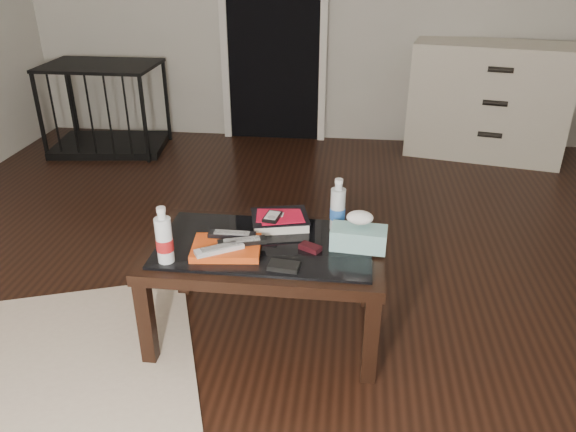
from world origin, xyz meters
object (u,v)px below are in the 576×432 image
object	(u,v)px
water_bottle_right	(338,204)
tissue_box	(359,238)
dresser	(487,101)
water_bottle_left	(164,235)
pet_crate	(108,122)
coffee_table	(265,256)
textbook	(280,220)

from	to	relation	value
water_bottle_right	tissue_box	distance (m)	0.20
water_bottle_right	tissue_box	size ratio (longest dim) A/B	1.03
dresser	water_bottle_right	size ratio (longest dim) A/B	5.36
water_bottle_left	tissue_box	distance (m)	0.79
water_bottle_right	pet_crate	bearing A→B (deg)	133.18
dresser	coffee_table	bearing A→B (deg)	-107.30
water_bottle_left	coffee_table	bearing A→B (deg)	27.04
coffee_table	water_bottle_right	xyz separation A→B (m)	(0.30, 0.17, 0.18)
dresser	textbook	distance (m)	2.72
textbook	pet_crate	bearing A→B (deg)	115.73
dresser	textbook	world-z (taller)	dresser
coffee_table	dresser	world-z (taller)	dresser
dresser	pet_crate	distance (m)	3.12
water_bottle_left	tissue_box	size ratio (longest dim) A/B	1.03
dresser	water_bottle_left	xyz separation A→B (m)	(-1.78, -2.72, 0.13)
textbook	tissue_box	distance (m)	0.39
coffee_table	textbook	bearing A→B (deg)	76.83
pet_crate	water_bottle_right	size ratio (longest dim) A/B	4.06
dresser	pet_crate	world-z (taller)	dresser
pet_crate	water_bottle_left	size ratio (longest dim) A/B	4.06
water_bottle_left	water_bottle_right	xyz separation A→B (m)	(0.67, 0.36, 0.00)
coffee_table	tissue_box	distance (m)	0.41
dresser	tissue_box	xyz separation A→B (m)	(-1.01, -2.52, 0.06)
coffee_table	tissue_box	bearing A→B (deg)	1.67
pet_crate	water_bottle_right	xyz separation A→B (m)	(2.00, -2.13, 0.35)
textbook	coffee_table	bearing A→B (deg)	-116.75
pet_crate	water_bottle_left	bearing A→B (deg)	-68.89
pet_crate	water_bottle_right	distance (m)	2.94
coffee_table	tissue_box	size ratio (longest dim) A/B	4.35
pet_crate	water_bottle_left	distance (m)	2.84
coffee_table	water_bottle_right	world-z (taller)	water_bottle_right
textbook	tissue_box	world-z (taller)	tissue_box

